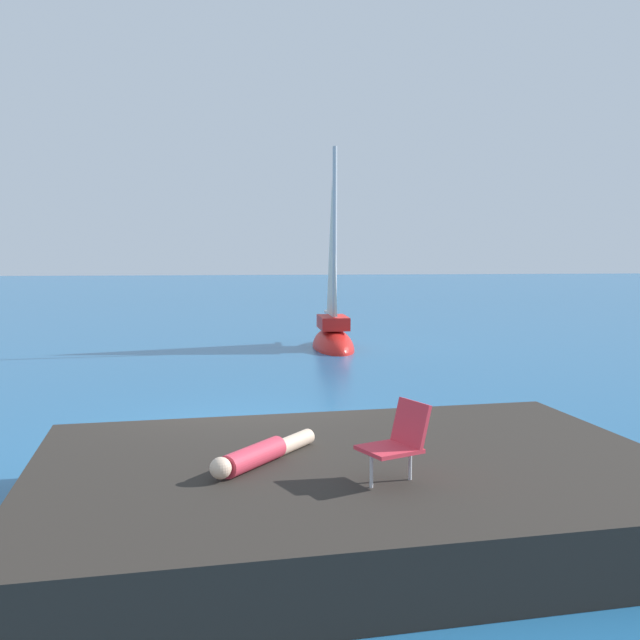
{
  "coord_description": "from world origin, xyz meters",
  "views": [
    {
      "loc": [
        -0.13,
        -11.32,
        2.97
      ],
      "look_at": [
        2.2,
        7.88,
        1.11
      ],
      "focal_mm": 39.97,
      "sensor_mm": 36.0,
      "label": 1
    }
  ],
  "objects": [
    {
      "name": "ground_plane",
      "position": [
        0.0,
        0.0,
        0.0
      ],
      "size": [
        160.0,
        160.0,
        0.0
      ],
      "primitive_type": "plane",
      "color": "#236093"
    },
    {
      "name": "shore_ledge",
      "position": [
        1.17,
        -3.79,
        0.35
      ],
      "size": [
        7.38,
        5.32,
        0.69
      ],
      "primitive_type": "cube",
      "rotation": [
        0.0,
        0.0,
        0.09
      ],
      "color": "#2D2823",
      "rests_on": "ground"
    },
    {
      "name": "boulder_seaward",
      "position": [
        -1.33,
        -1.69,
        0.0
      ],
      "size": [
        1.19,
        1.0,
        0.85
      ],
      "primitive_type": "cube",
      "rotation": [
        -0.14,
        -0.11,
        0.04
      ],
      "color": "#28241F",
      "rests_on": "ground"
    },
    {
      "name": "boulder_inland",
      "position": [
        1.15,
        -1.36,
        0.0
      ],
      "size": [
        1.58,
        1.55,
        0.9
      ],
      "primitive_type": "cube",
      "rotation": [
        -0.13,
        -0.1,
        0.95
      ],
      "color": "#272521",
      "rests_on": "ground"
    },
    {
      "name": "sailboat_near",
      "position": [
        2.89,
        10.23,
        0.36
      ],
      "size": [
        1.22,
        3.61,
        6.68
      ],
      "rotation": [
        0.0,
        0.0,
        4.71
      ],
      "color": "red",
      "rests_on": "ground"
    },
    {
      "name": "person_sunbather",
      "position": [
        0.13,
        -3.85,
        0.81
      ],
      "size": [
        1.19,
        1.47,
        0.25
      ],
      "rotation": [
        0.0,
        0.0,
        0.91
      ],
      "color": "#DB384C",
      "rests_on": "shore_ledge"
    },
    {
      "name": "beach_chair",
      "position": [
        1.46,
        -4.61,
        1.14
      ],
      "size": [
        0.74,
        0.68,
        0.8
      ],
      "rotation": [
        0.0,
        0.0,
        3.55
      ],
      "color": "#E03342",
      "rests_on": "shore_ledge"
    }
  ]
}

